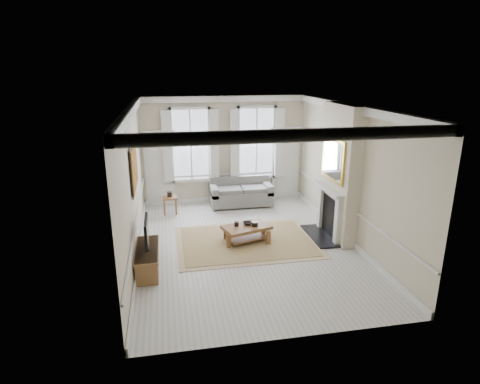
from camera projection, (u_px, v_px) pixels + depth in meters
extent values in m
plane|color=#B7B5AD|center=(246.00, 246.00, 9.90)|extent=(7.20, 7.20, 0.00)
plane|color=white|center=(247.00, 106.00, 8.89)|extent=(7.20, 7.20, 0.00)
plane|color=beige|center=(224.00, 150.00, 12.78)|extent=(5.20, 0.00, 5.20)
plane|color=beige|center=(132.00, 185.00, 8.94)|extent=(0.00, 7.20, 7.20)
plane|color=beige|center=(350.00, 174.00, 9.86)|extent=(0.00, 7.20, 7.20)
cube|color=silver|center=(160.00, 170.00, 12.54)|extent=(0.90, 0.08, 2.30)
cube|color=silver|center=(285.00, 164.00, 13.26)|extent=(0.90, 0.08, 2.30)
cube|color=#A4701C|center=(134.00, 167.00, 9.12)|extent=(0.05, 1.66, 1.06)
cube|color=beige|center=(340.00, 173.00, 10.01)|extent=(0.35, 1.70, 3.38)
cube|color=black|center=(320.00, 236.00, 10.43)|extent=(0.55, 1.50, 0.05)
cube|color=silver|center=(337.00, 223.00, 9.79)|extent=(0.10, 0.18, 1.15)
cube|color=silver|center=(320.00, 208.00, 10.82)|extent=(0.10, 0.18, 1.15)
cube|color=silver|center=(328.00, 189.00, 10.08)|extent=(0.20, 1.45, 0.06)
cube|color=black|center=(330.00, 216.00, 10.32)|extent=(0.02, 0.92, 1.00)
cube|color=gold|center=(333.00, 159.00, 9.87)|extent=(0.06, 1.26, 1.06)
cube|color=slate|center=(241.00, 197.00, 12.76)|extent=(1.93, 0.94, 0.44)
cube|color=slate|center=(239.00, 182.00, 12.99)|extent=(1.93, 0.20, 0.44)
cube|color=slate|center=(214.00, 191.00, 12.53)|extent=(0.20, 0.94, 0.30)
cube|color=slate|center=(267.00, 188.00, 12.83)|extent=(0.20, 0.94, 0.30)
cylinder|color=brown|center=(216.00, 209.00, 12.35)|extent=(0.06, 0.06, 0.08)
cylinder|color=brown|center=(264.00, 199.00, 13.31)|extent=(0.06, 0.06, 0.08)
cube|color=brown|center=(170.00, 197.00, 12.01)|extent=(0.44, 0.44, 0.06)
cube|color=brown|center=(165.00, 208.00, 11.91)|extent=(0.05, 0.05, 0.46)
cube|color=brown|center=(176.00, 207.00, 11.97)|extent=(0.05, 0.05, 0.46)
cube|color=brown|center=(165.00, 204.00, 12.21)|extent=(0.05, 0.05, 0.46)
cube|color=brown|center=(175.00, 204.00, 12.27)|extent=(0.05, 0.05, 0.46)
cube|color=#A78456|center=(247.00, 241.00, 10.13)|extent=(3.50, 2.60, 0.02)
cube|color=brown|center=(247.00, 227.00, 10.01)|extent=(1.30, 0.98, 0.08)
cube|color=brown|center=(229.00, 241.00, 9.77)|extent=(0.10, 0.10, 0.35)
cube|color=brown|center=(267.00, 238.00, 9.94)|extent=(0.10, 0.10, 0.35)
cube|color=brown|center=(226.00, 233.00, 10.22)|extent=(0.10, 0.10, 0.35)
cube|color=brown|center=(263.00, 230.00, 10.38)|extent=(0.10, 0.10, 0.35)
cylinder|color=black|center=(236.00, 224.00, 9.99)|extent=(0.11, 0.11, 0.11)
cylinder|color=black|center=(255.00, 224.00, 9.97)|extent=(0.16, 0.16, 0.11)
imported|color=black|center=(248.00, 223.00, 10.10)|extent=(0.26, 0.26, 0.06)
cube|color=brown|center=(148.00, 259.00, 8.65)|extent=(0.45, 1.41, 0.50)
cube|color=black|center=(148.00, 248.00, 8.57)|extent=(0.08, 0.30, 0.03)
cube|color=black|center=(146.00, 231.00, 8.46)|extent=(0.05, 0.90, 0.55)
cube|color=black|center=(148.00, 231.00, 8.46)|extent=(0.01, 0.83, 0.49)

